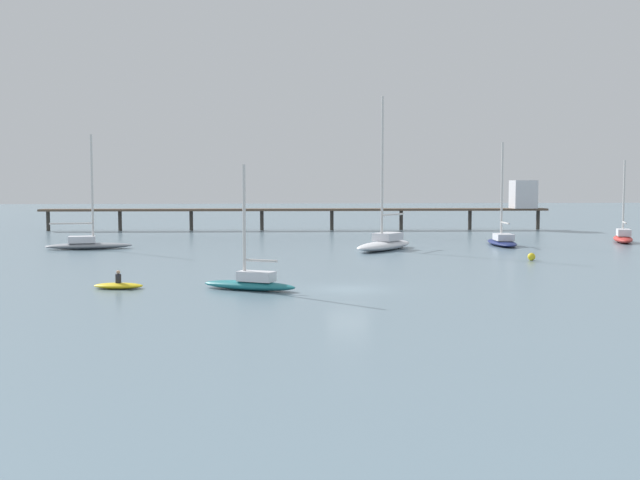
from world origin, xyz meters
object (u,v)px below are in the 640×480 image
(pier, at_px, (386,204))
(sailboat_gray, at_px, (88,242))
(sailboat_navy, at_px, (502,240))
(sailboat_white, at_px, (385,242))
(sailboat_red, at_px, (623,236))
(sailboat_teal, at_px, (250,281))
(dinghy_yellow, at_px, (118,285))
(mooring_buoy_mid, at_px, (532,257))

(pier, bearing_deg, sailboat_gray, -141.13)
(sailboat_navy, bearing_deg, sailboat_white, -162.29)
(sailboat_red, bearing_deg, sailboat_navy, -168.59)
(sailboat_navy, xyz_separation_m, sailboat_white, (-13.19, -4.21, 0.19))
(sailboat_teal, distance_m, dinghy_yellow, 8.27)
(sailboat_red, relative_size, mooring_buoy_mid, 14.05)
(pier, xyz_separation_m, dinghy_yellow, (-26.53, -57.00, -3.40))
(pier, relative_size, sailboat_gray, 6.20)
(sailboat_white, height_order, mooring_buoy_mid, sailboat_white)
(pier, distance_m, sailboat_gray, 44.67)
(sailboat_teal, distance_m, mooring_buoy_mid, 28.30)
(sailboat_navy, relative_size, dinghy_yellow, 3.35)
(sailboat_red, bearing_deg, pier, 132.55)
(pier, relative_size, sailboat_navy, 6.50)
(sailboat_red, distance_m, sailboat_white, 28.74)
(dinghy_yellow, bearing_deg, sailboat_gray, 105.73)
(dinghy_yellow, xyz_separation_m, mooring_buoy_mid, (31.66, 14.43, 0.12))
(sailboat_teal, bearing_deg, sailboat_navy, 50.00)
(sailboat_red, height_order, mooring_buoy_mid, sailboat_red)
(pier, xyz_separation_m, sailboat_teal, (-18.37, -58.32, -3.05))
(sailboat_gray, bearing_deg, sailboat_white, -6.87)
(pier, bearing_deg, mooring_buoy_mid, -83.12)
(sailboat_navy, height_order, sailboat_gray, sailboat_gray)
(sailboat_red, relative_size, sailboat_navy, 0.84)
(sailboat_gray, relative_size, dinghy_yellow, 3.51)
(sailboat_gray, distance_m, dinghy_yellow, 30.16)
(sailboat_teal, bearing_deg, sailboat_red, 39.87)
(sailboat_navy, xyz_separation_m, mooring_buoy_mid, (-2.54, -15.30, -0.28))
(sailboat_white, height_order, sailboat_teal, sailboat_white)
(sailboat_navy, xyz_separation_m, sailboat_teal, (-26.05, -31.04, -0.05))
(sailboat_red, distance_m, sailboat_gray, 57.15)
(dinghy_yellow, relative_size, mooring_buoy_mid, 5.00)
(sailboat_teal, height_order, sailboat_gray, sailboat_gray)
(sailboat_navy, height_order, dinghy_yellow, sailboat_navy)
(sailboat_gray, bearing_deg, sailboat_teal, -61.71)
(pier, distance_m, sailboat_teal, 61.22)
(pier, xyz_separation_m, sailboat_red, (22.33, -24.32, -2.95))
(sailboat_red, bearing_deg, sailboat_white, -165.56)
(sailboat_red, bearing_deg, mooring_buoy_mid, -133.28)
(sailboat_teal, height_order, dinghy_yellow, sailboat_teal)
(mooring_buoy_mid, bearing_deg, sailboat_gray, 159.87)
(sailboat_white, bearing_deg, mooring_buoy_mid, -46.15)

